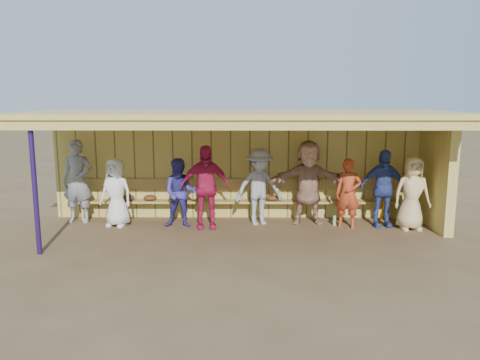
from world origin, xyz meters
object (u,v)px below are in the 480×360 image
at_px(player_e, 259,187).
at_px(player_extra, 382,188).
at_px(player_g, 348,193).
at_px(player_f, 308,182).
at_px(player_b, 116,193).
at_px(bench, 240,197).
at_px(player_c, 180,193).
at_px(player_a, 78,181).
at_px(player_h, 412,193).
at_px(player_d, 205,187).

relative_size(player_e, player_extra, 1.00).
distance_m(player_g, player_extra, 0.78).
bearing_deg(player_f, player_g, -20.47).
distance_m(player_b, player_e, 3.12).
bearing_deg(player_e, player_extra, -23.01).
bearing_deg(bench, player_extra, -11.22).
bearing_deg(player_e, player_g, -27.16).
distance_m(player_b, player_c, 1.41).
xyz_separation_m(player_a, player_extra, (6.72, -0.31, -0.10)).
relative_size(player_e, player_h, 1.08).
bearing_deg(player_h, player_c, 175.07).
bearing_deg(player_g, player_c, -162.68).
bearing_deg(player_h, player_e, 169.90).
relative_size(player_g, bench, 0.20).
bearing_deg(player_c, player_e, 8.30).
bearing_deg(player_a, player_e, 1.41).
height_order(player_a, player_extra, player_a).
height_order(player_b, player_c, player_c).
height_order(player_g, bench, player_g).
distance_m(player_d, player_h, 4.38).
xyz_separation_m(player_a, player_d, (2.89, -0.47, -0.04)).
bearing_deg(player_extra, player_d, -179.51).
relative_size(player_a, player_b, 1.26).
xyz_separation_m(player_b, player_h, (6.33, -0.24, 0.04)).
xyz_separation_m(player_e, bench, (-0.42, 0.46, -0.32)).
xyz_separation_m(player_d, player_g, (3.06, 0.07, -0.15)).
distance_m(player_b, player_h, 6.34).
distance_m(player_d, bench, 1.14).
xyz_separation_m(player_c, player_e, (1.71, 0.23, 0.10)).
bearing_deg(bench, player_a, -175.20).
xyz_separation_m(player_e, player_extra, (2.67, -0.15, -0.00)).
bearing_deg(player_h, bench, 163.72).
bearing_deg(player_b, bench, 29.69).
bearing_deg(player_b, player_d, 12.19).
bearing_deg(player_d, player_c, 165.91).
distance_m(player_a, player_h, 7.30).
height_order(player_b, bench, player_b).
relative_size(player_g, player_h, 0.96).
xyz_separation_m(player_f, bench, (-1.50, 0.40, -0.41)).
distance_m(player_b, player_d, 1.97).
relative_size(player_f, player_h, 1.19).
relative_size(player_c, player_f, 0.80).
bearing_deg(bench, player_g, -16.95).
height_order(player_f, bench, player_f).
relative_size(player_b, player_d, 0.83).
distance_m(player_extra, bench, 3.16).
bearing_deg(player_e, player_f, -16.51).
bearing_deg(player_c, player_b, 178.18).
height_order(player_h, bench, player_h).
distance_m(player_g, bench, 2.44).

